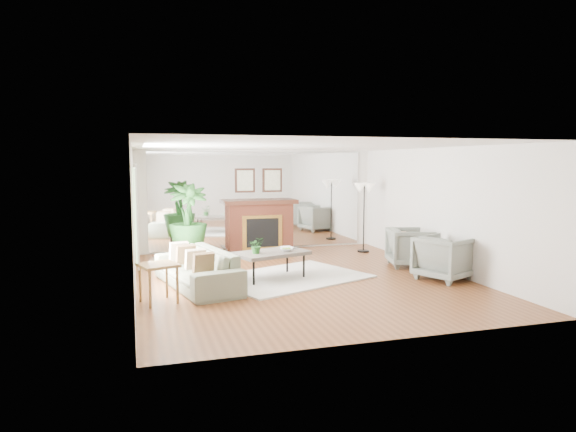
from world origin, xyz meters
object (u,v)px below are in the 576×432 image
object	(u,v)px
coffee_table	(271,254)
floor_lamp	(364,193)
potted_ficus	(188,221)
sofa	(197,269)
fireplace	(261,224)
armchair_front	(444,258)
side_table	(158,270)
armchair_back	(410,247)

from	to	relation	value
coffee_table	floor_lamp	xyz separation A→B (m)	(2.93, 2.23, 0.96)
coffee_table	potted_ficus	world-z (taller)	potted_ficus
sofa	floor_lamp	world-z (taller)	floor_lamp
sofa	coffee_table	bearing A→B (deg)	85.25
fireplace	armchair_front	size ratio (longest dim) A/B	2.24
fireplace	floor_lamp	xyz separation A→B (m)	(2.38, -0.90, 0.79)
armchair_front	sofa	bearing A→B (deg)	57.64
fireplace	side_table	bearing A→B (deg)	-122.33
armchair_front	floor_lamp	bearing A→B (deg)	-19.91
fireplace	armchair_back	distance (m)	3.80
coffee_table	floor_lamp	bearing A→B (deg)	37.33
sofa	potted_ficus	bearing A→B (deg)	164.80
fireplace	sofa	distance (m)	3.88
side_table	sofa	bearing A→B (deg)	50.42
coffee_table	armchair_front	world-z (taller)	armchair_front
armchair_back	side_table	size ratio (longest dim) A/B	1.29
fireplace	armchair_front	xyz separation A→B (m)	(2.57, -4.06, -0.24)
potted_ficus	floor_lamp	size ratio (longest dim) A/B	1.02
armchair_front	potted_ficus	world-z (taller)	potted_ficus
fireplace	floor_lamp	distance (m)	2.67
floor_lamp	armchair_back	bearing A→B (deg)	-83.31
coffee_table	sofa	size ratio (longest dim) A/B	0.66
fireplace	side_table	xyz separation A→B (m)	(-2.65, -4.19, -0.13)
armchair_back	fireplace	bearing A→B (deg)	58.30
sofa	side_table	distance (m)	1.11
armchair_front	potted_ficus	bearing A→B (deg)	31.81
sofa	armchair_front	size ratio (longest dim) A/B	2.49
coffee_table	floor_lamp	size ratio (longest dim) A/B	0.89
armchair_front	floor_lamp	xyz separation A→B (m)	(-0.19, 3.16, 1.03)
side_table	floor_lamp	size ratio (longest dim) A/B	0.41
sofa	floor_lamp	size ratio (longest dim) A/B	1.34
coffee_table	side_table	world-z (taller)	side_table
armchair_back	armchair_front	distance (m)	1.30
armchair_front	floor_lamp	distance (m)	3.33
coffee_table	floor_lamp	world-z (taller)	floor_lamp
sofa	potted_ficus	xyz separation A→B (m)	(0.08, 2.37, 0.59)
side_table	potted_ficus	xyz separation A→B (m)	(0.78, 3.22, 0.40)
fireplace	armchair_front	distance (m)	4.81
coffee_table	sofa	world-z (taller)	sofa
coffee_table	armchair_back	distance (m)	3.17
fireplace	floor_lamp	world-z (taller)	fireplace
armchair_front	side_table	xyz separation A→B (m)	(-5.22, -0.12, 0.11)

